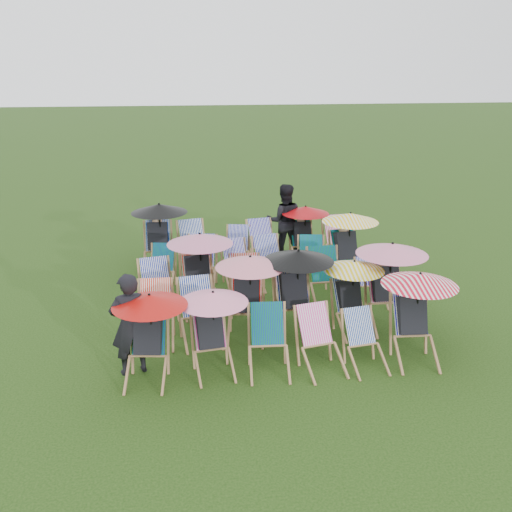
{
  "coord_description": "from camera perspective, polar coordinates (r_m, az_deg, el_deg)",
  "views": [
    {
      "loc": [
        -1.45,
        -9.67,
        4.41
      ],
      "look_at": [
        -0.14,
        0.39,
        0.9
      ],
      "focal_mm": 40.0,
      "sensor_mm": 36.0,
      "label": 1
    }
  ],
  "objects": [
    {
      "name": "deckchair_17",
      "position": [
        11.0,
        11.45,
        -2.66
      ],
      "size": [
        0.55,
        0.76,
        0.82
      ],
      "rotation": [
        0.0,
        0.0,
        -0.0
      ],
      "color": "#9B6F48",
      "rests_on": "ground"
    },
    {
      "name": "deckchair_3",
      "position": [
        8.59,
        6.51,
        -8.49
      ],
      "size": [
        0.76,
        0.94,
        0.91
      ],
      "rotation": [
        0.0,
        0.0,
        0.2
      ],
      "color": "#9B6F48",
      "rests_on": "ground"
    },
    {
      "name": "deckchair_14",
      "position": [
        10.52,
        -1.05,
        -2.89
      ],
      "size": [
        0.67,
        0.91,
        0.96
      ],
      "rotation": [
        0.0,
        0.0,
        -0.05
      ],
      "color": "#9B6F48",
      "rests_on": "ground"
    },
    {
      "name": "deckchair_21",
      "position": [
        11.65,
        1.55,
        -0.65
      ],
      "size": [
        0.8,
        0.99,
        0.96
      ],
      "rotation": [
        0.0,
        0.0,
        0.21
      ],
      "color": "#9B6F48",
      "rests_on": "ground"
    },
    {
      "name": "deckchair_20",
      "position": [
        11.69,
        -1.88,
        -0.79
      ],
      "size": [
        0.7,
        0.89,
        0.88
      ],
      "rotation": [
        0.0,
        0.0,
        0.15
      ],
      "color": "#9B6F48",
      "rests_on": "ground"
    },
    {
      "name": "deckchair_27",
      "position": [
        12.75,
        0.81,
        1.18
      ],
      "size": [
        0.79,
        1.0,
        0.98
      ],
      "rotation": [
        0.0,
        0.0,
        0.16
      ],
      "color": "#9B6F48",
      "rests_on": "ground"
    },
    {
      "name": "deckchair_10",
      "position": [
        9.76,
        9.63,
        -3.91
      ],
      "size": [
        1.03,
        1.1,
        1.22
      ],
      "rotation": [
        0.0,
        0.0,
        0.14
      ],
      "color": "#9B6F48",
      "rests_on": "ground"
    },
    {
      "name": "deckchair_19",
      "position": [
        11.59,
        -5.58,
        -0.75
      ],
      "size": [
        0.81,
        1.01,
        0.99
      ],
      "rotation": [
        0.0,
        0.0,
        -0.18
      ],
      "color": "#9B6F48",
      "rests_on": "ground"
    },
    {
      "name": "deckchair_8",
      "position": [
        9.42,
        -0.87,
        -3.99
      ],
      "size": [
        1.15,
        1.23,
        1.37
      ],
      "rotation": [
        0.0,
        0.0,
        -0.16
      ],
      "color": "#9B6F48",
      "rests_on": "ground"
    },
    {
      "name": "deckchair_18",
      "position": [
        11.65,
        -9.48,
        -1.23
      ],
      "size": [
        0.69,
        0.86,
        0.84
      ],
      "rotation": [
        0.0,
        0.0,
        -0.18
      ],
      "color": "#9B6F48",
      "rests_on": "ground"
    },
    {
      "name": "deckchair_4",
      "position": [
        8.77,
        10.89,
        -8.43
      ],
      "size": [
        0.65,
        0.83,
        0.83
      ],
      "rotation": [
        0.0,
        0.0,
        0.15
      ],
      "color": "#9B6F48",
      "rests_on": "ground"
    },
    {
      "name": "deckchair_9",
      "position": [
        9.58,
        4.05,
        -3.46
      ],
      "size": [
        1.19,
        1.25,
        1.41
      ],
      "rotation": [
        0.0,
        0.0,
        0.03
      ],
      "color": "#9B6F48",
      "rests_on": "ground"
    },
    {
      "name": "deckchair_25",
      "position": [
        12.65,
        -6.15,
        0.98
      ],
      "size": [
        0.84,
        1.04,
        1.01
      ],
      "rotation": [
        0.0,
        0.0,
        0.2
      ],
      "color": "#9B6F48",
      "rests_on": "ground"
    },
    {
      "name": "deckchair_16",
      "position": [
        10.82,
        7.16,
        -2.24
      ],
      "size": [
        0.71,
        0.96,
        1.01
      ],
      "rotation": [
        0.0,
        0.0,
        0.04
      ],
      "color": "#9B6F48",
      "rests_on": "ground"
    },
    {
      "name": "person_left",
      "position": [
        8.5,
        -12.53,
        -6.69
      ],
      "size": [
        0.66,
        0.53,
        1.57
      ],
      "primitive_type": "imported",
      "rotation": [
        0.0,
        0.0,
        3.45
      ],
      "color": "black",
      "rests_on": "ground"
    },
    {
      "name": "ground",
      "position": [
        10.73,
        1.0,
        -5.2
      ],
      "size": [
        100.0,
        100.0,
        0.0
      ],
      "primitive_type": "plane",
      "color": "black",
      "rests_on": "ground"
    },
    {
      "name": "deckchair_11",
      "position": [
        10.05,
        13.15,
        -2.71
      ],
      "size": [
        1.23,
        1.27,
        1.45
      ],
      "rotation": [
        0.0,
        0.0,
        -0.02
      ],
      "color": "#9B6F48",
      "rests_on": "ground"
    },
    {
      "name": "deckchair_6",
      "position": [
        9.46,
        -10.05,
        -5.79
      ],
      "size": [
        0.65,
        0.9,
        0.96
      ],
      "rotation": [
        0.0,
        0.0,
        -0.02
      ],
      "color": "#9B6F48",
      "rests_on": "ground"
    },
    {
      "name": "deckchair_26",
      "position": [
        12.7,
        -1.92,
        0.82
      ],
      "size": [
        0.72,
        0.9,
        0.87
      ],
      "rotation": [
        0.0,
        0.0,
        -0.2
      ],
      "color": "#9B6F48",
      "rests_on": "ground"
    },
    {
      "name": "deckchair_13",
      "position": [
        10.45,
        -5.7,
        -1.52
      ],
      "size": [
        1.2,
        1.28,
        1.43
      ],
      "rotation": [
        0.0,
        0.0,
        0.1
      ],
      "color": "#9B6F48",
      "rests_on": "ground"
    },
    {
      "name": "deckchair_23",
      "position": [
        12.06,
        9.28,
        1.08
      ],
      "size": [
        1.18,
        1.26,
        1.4
      ],
      "rotation": [
        0.0,
        0.0,
        0.13
      ],
      "color": "#9B6F48",
      "rests_on": "ground"
    },
    {
      "name": "person_rear",
      "position": [
        13.24,
        2.84,
        3.53
      ],
      "size": [
        0.88,
        0.7,
        1.73
      ],
      "primitive_type": "imported",
      "rotation": [
        0.0,
        0.0,
        3.08
      ],
      "color": "black",
      "rests_on": "ground"
    },
    {
      "name": "deckchair_12",
      "position": [
        10.45,
        -9.77,
        -3.31
      ],
      "size": [
        0.79,
        0.99,
        0.96
      ],
      "rotation": [
        0.0,
        0.0,
        0.19
      ],
      "color": "#9B6F48",
      "rests_on": "ground"
    },
    {
      "name": "deckchair_1",
      "position": [
        8.43,
        -4.38,
        -7.52
      ],
      "size": [
        1.03,
        1.11,
        1.22
      ],
      "rotation": [
        0.0,
        0.0,
        0.14
      ],
      "color": "#9B6F48",
      "rests_on": "ground"
    },
    {
      "name": "deckchair_28",
      "position": [
        13.0,
        4.84,
        2.29
      ],
      "size": [
        1.07,
        1.12,
        1.27
      ],
      "rotation": [
        0.0,
        0.0,
        0.05
      ],
      "color": "#9B6F48",
      "rests_on": "ground"
    },
    {
      "name": "deckchair_15",
      "position": [
        10.72,
        3.31,
        -2.85
      ],
      "size": [
        0.62,
        0.81,
        0.83
      ],
      "rotation": [
        0.0,
        0.0,
        0.09
      ],
      "color": "#9B6F48",
      "rests_on": "ground"
    },
    {
      "name": "deckchair_0",
      "position": [
        8.34,
        -10.79,
        -7.91
      ],
      "size": [
        1.08,
        1.14,
        1.28
      ],
      "rotation": [
        0.0,
        0.0,
        -0.14
      ],
      "color": "#9B6F48",
      "rests_on": "ground"
    },
    {
      "name": "deckchair_5",
      "position": [
        9.04,
        15.69,
        -5.79
      ],
      "size": [
        1.15,
        1.21,
        1.37
      ],
      "rotation": [
        0.0,
        0.0,
        -0.06
      ],
      "color": "#9B6F48",
      "rests_on": "ground"
    },
    {
      "name": "deckchair_7",
      "position": [
        9.39,
        -5.67,
        -5.68
      ],
      "size": [
        0.78,
        0.99,
        0.99
      ],
      "rotation": [
        0.0,
        0.0,
        0.15
      ],
      "color": "#9B6F48",
      "rests_on": "ground"
    },
    {
      "name": "deckchair_24",
      "position": [
        12.63,
        -9.75,
        2.01
      ],
      "size": [
        1.22,
        1.26,
        1.45
      ],
      "rotation": [
        0.0,
        0.0,
        0.0
      ],
      "color": "#9B6F48",
      "rests_on": "ground"
    },
    {
      "name": "deckchair_2",
      "position": [
        8.49,
        1.28,
        -8.62
      ],
      "size": [
        0.67,
        0.9,
        0.94
      ],
      "rotation": [
        0.0,
        0.0,
        -0.06
      ],
      "color": "#9B6F48",
      "rests_on": "ground"
    },
    {
      "name": "deckchair_22",
      "position": [
        11.82,
        5.61,
        -0.55
      ],
      "size": [
        0.72,
        0.92,
        0.92
      ],
      "rotation": [
        0.0,
        0.0,
        -0.14
      ],
      "color": "#9B6F48",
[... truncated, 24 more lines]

